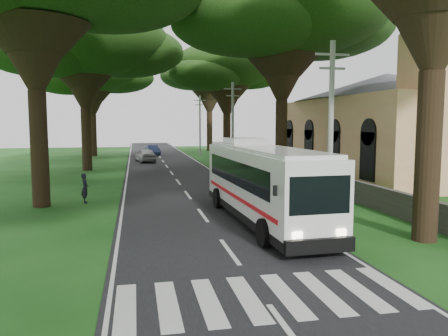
# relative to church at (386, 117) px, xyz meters

# --- Properties ---
(ground) EXTENTS (140.00, 140.00, 0.00)m
(ground) POSITION_rel_church_xyz_m (-17.86, -21.55, -4.91)
(ground) COLOR #144313
(ground) RESTS_ON ground
(road) EXTENTS (8.00, 120.00, 0.04)m
(road) POSITION_rel_church_xyz_m (-17.86, 3.45, -4.90)
(road) COLOR black
(road) RESTS_ON ground
(crosswalk) EXTENTS (8.00, 3.00, 0.01)m
(crosswalk) POSITION_rel_church_xyz_m (-17.86, -23.55, -4.91)
(crosswalk) COLOR silver
(crosswalk) RESTS_ON ground
(property_wall) EXTENTS (0.35, 50.00, 1.20)m
(property_wall) POSITION_rel_church_xyz_m (-8.86, 2.45, -4.31)
(property_wall) COLOR #383533
(property_wall) RESTS_ON ground
(church) EXTENTS (14.00, 24.00, 11.60)m
(church) POSITION_rel_church_xyz_m (0.00, 0.00, 0.00)
(church) COLOR #E89C71
(church) RESTS_ON ground
(pole_near) EXTENTS (1.60, 0.24, 8.00)m
(pole_near) POSITION_rel_church_xyz_m (-12.36, -15.55, -0.73)
(pole_near) COLOR gray
(pole_near) RESTS_ON ground
(pole_mid) EXTENTS (1.60, 0.24, 8.00)m
(pole_mid) POSITION_rel_church_xyz_m (-12.36, 4.45, -0.73)
(pole_mid) COLOR gray
(pole_mid) RESTS_ON ground
(pole_far) EXTENTS (1.60, 0.24, 8.00)m
(pole_far) POSITION_rel_church_xyz_m (-12.36, 24.45, -0.73)
(pole_far) COLOR gray
(pole_far) RESTS_ON ground
(tree_l_midb) EXTENTS (15.47, 15.47, 15.02)m
(tree_l_midb) POSITION_rel_church_xyz_m (-25.36, 8.45, 6.74)
(tree_l_midb) COLOR black
(tree_l_midb) RESTS_ON ground
(tree_l_far) EXTENTS (13.59, 13.59, 13.97)m
(tree_l_far) POSITION_rel_church_xyz_m (-26.36, 26.45, 6.04)
(tree_l_far) COLOR black
(tree_l_far) RESTS_ON ground
(tree_r_mida) EXTENTS (15.80, 15.80, 15.90)m
(tree_r_mida) POSITION_rel_church_xyz_m (-9.86, -1.55, 7.54)
(tree_r_mida) COLOR black
(tree_r_mida) RESTS_ON ground
(tree_r_midb) EXTENTS (12.51, 12.51, 13.61)m
(tree_r_midb) POSITION_rel_church_xyz_m (-10.36, 16.45, 5.86)
(tree_r_midb) COLOR black
(tree_r_midb) RESTS_ON ground
(tree_r_far) EXTENTS (14.13, 14.13, 15.54)m
(tree_r_far) POSITION_rel_church_xyz_m (-9.36, 34.45, 7.48)
(tree_r_far) COLOR black
(tree_r_far) RESTS_ON ground
(coach_bus) EXTENTS (3.02, 11.51, 3.37)m
(coach_bus) POSITION_rel_church_xyz_m (-15.49, -15.32, -3.10)
(coach_bus) COLOR silver
(coach_bus) RESTS_ON ground
(distant_car_a) EXTENTS (2.56, 4.70, 1.52)m
(distant_car_a) POSITION_rel_church_xyz_m (-19.84, 15.97, -4.12)
(distant_car_a) COLOR #A4A3A8
(distant_car_a) RESTS_ON road
(distant_car_b) EXTENTS (2.14, 4.30, 1.35)m
(distant_car_b) POSITION_rel_church_xyz_m (-18.66, 26.47, -4.20)
(distant_car_b) COLOR navy
(distant_car_b) RESTS_ON road
(pedestrian) EXTENTS (0.51, 0.67, 1.64)m
(pedestrian) POSITION_rel_church_xyz_m (-23.72, -8.89, -4.09)
(pedestrian) COLOR black
(pedestrian) RESTS_ON ground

